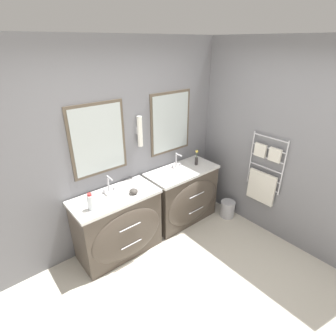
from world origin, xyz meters
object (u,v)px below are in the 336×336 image
(flower_vase, at_px, (196,159))
(toiletry_bottle, at_px, (91,202))
(vanity_left, at_px, (119,225))
(vanity_right, at_px, (183,195))
(waste_bin, at_px, (227,209))
(amenity_bowl, at_px, (134,191))

(flower_vase, bearing_deg, toiletry_bottle, -177.25)
(vanity_left, bearing_deg, flower_vase, 1.24)
(vanity_right, bearing_deg, waste_bin, -33.47)
(vanity_right, relative_size, flower_vase, 4.51)
(flower_vase, relative_size, waste_bin, 0.90)
(vanity_left, distance_m, vanity_right, 1.11)
(toiletry_bottle, bearing_deg, flower_vase, 2.75)
(vanity_left, height_order, waste_bin, vanity_left)
(vanity_left, bearing_deg, waste_bin, -13.06)
(vanity_right, relative_size, waste_bin, 4.03)
(vanity_right, xyz_separation_m, amenity_bowl, (-0.90, -0.07, 0.45))
(vanity_right, height_order, amenity_bowl, amenity_bowl)
(amenity_bowl, xyz_separation_m, flower_vase, (1.18, 0.10, 0.06))
(amenity_bowl, height_order, waste_bin, amenity_bowl)
(vanity_left, bearing_deg, amenity_bowl, -19.30)
(toiletry_bottle, height_order, waste_bin, toiletry_bottle)
(vanity_right, relative_size, amenity_bowl, 10.03)
(vanity_right, distance_m, amenity_bowl, 1.01)
(vanity_right, height_order, waste_bin, vanity_right)
(amenity_bowl, relative_size, flower_vase, 0.45)
(waste_bin, bearing_deg, toiletry_bottle, 170.46)
(vanity_left, height_order, toiletry_bottle, toiletry_bottle)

